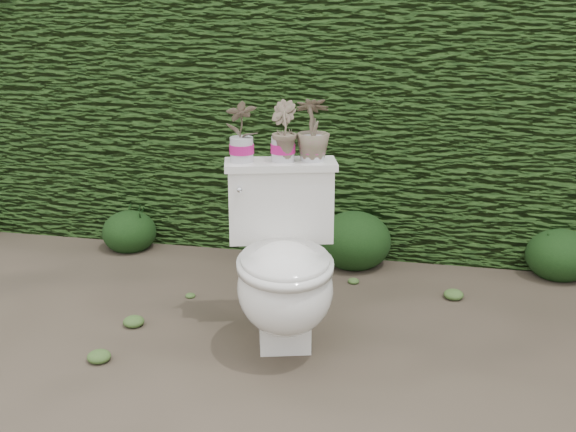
% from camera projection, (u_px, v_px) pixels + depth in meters
% --- Properties ---
extents(ground, '(60.00, 60.00, 0.00)m').
position_uv_depth(ground, '(305.00, 344.00, 3.21)').
color(ground, brown).
rests_on(ground, ground).
extents(hedge, '(8.00, 1.00, 1.60)m').
position_uv_depth(hedge, '(353.00, 108.00, 4.46)').
color(hedge, '#31561C').
rests_on(hedge, ground).
extents(toilet, '(0.62, 0.77, 0.78)m').
position_uv_depth(toilet, '(284.00, 268.00, 3.13)').
color(toilet, white).
rests_on(toilet, ground).
extents(potted_plant_left, '(0.17, 0.15, 0.26)m').
position_uv_depth(potted_plant_left, '(241.00, 133.00, 3.17)').
color(potted_plant_left, '#27802A').
rests_on(potted_plant_left, toilet).
extents(potted_plant_center, '(0.18, 0.18, 0.25)m').
position_uv_depth(potted_plant_center, '(283.00, 133.00, 3.19)').
color(potted_plant_center, '#27802A').
rests_on(potted_plant_center, toilet).
extents(potted_plant_right, '(0.18, 0.18, 0.27)m').
position_uv_depth(potted_plant_right, '(313.00, 131.00, 3.19)').
color(potted_plant_right, '#27802A').
rests_on(potted_plant_right, toilet).
extents(liriope_clump_1, '(0.32, 0.32, 0.26)m').
position_uv_depth(liriope_clump_1, '(129.00, 227.00, 4.35)').
color(liriope_clump_1, '#1B3914').
rests_on(liriope_clump_1, ground).
extents(liriope_clump_2, '(0.42, 0.42, 0.34)m').
position_uv_depth(liriope_clump_2, '(354.00, 236.00, 4.09)').
color(liriope_clump_2, '#1B3914').
rests_on(liriope_clump_2, ground).
extents(liriope_clump_3, '(0.37, 0.37, 0.29)m').
position_uv_depth(liriope_clump_3, '(560.00, 250.00, 3.94)').
color(liriope_clump_3, '#1B3914').
rests_on(liriope_clump_3, ground).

